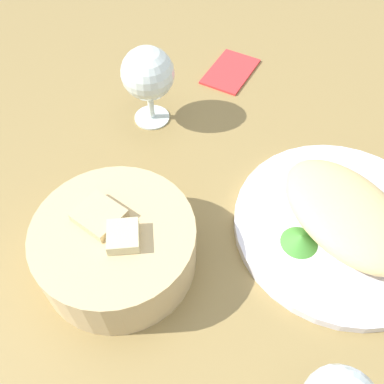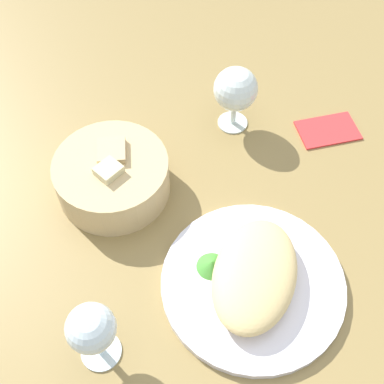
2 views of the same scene
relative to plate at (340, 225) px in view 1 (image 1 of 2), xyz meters
The scene contains 7 objects.
ground_plane 12.41cm from the plate, ahead, with size 140.00×140.00×2.00cm, color olive.
plate is the anchor object (origin of this frame).
omelette 3.00cm from the plate, ahead, with size 19.04×12.07×4.60cm, color #E4C47F.
lettuce_garnish 6.90cm from the plate, 61.23° to the left, with size 4.69×4.69×1.58cm, color #428E32.
bread_basket 28.93cm from the plate, 43.97° to the left, with size 18.90×18.90×8.50cm.
wine_glass_near 34.19cm from the plate, ahead, with size 7.91×7.91×12.69cm.
folded_napkin 35.20cm from the plate, 34.62° to the right, with size 11.00×7.00×0.80cm, color red.
Camera 1 is at (-13.43, 35.76, 47.54)cm, focal length 39.89 mm.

